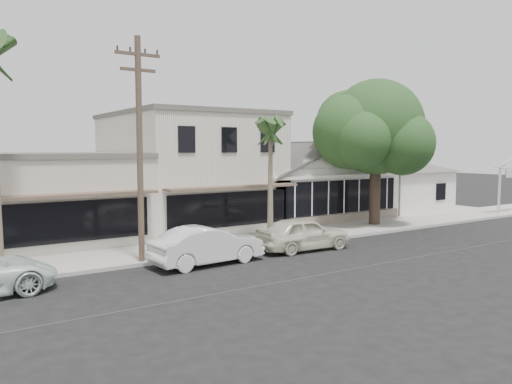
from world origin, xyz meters
TOP-DOWN VIEW (x-y plane):
  - ground at (0.00, 0.00)m, footprint 140.00×140.00m
  - sidewalk_north at (-8.00, 6.75)m, footprint 90.00×3.50m
  - corner_shop at (5.00, 12.47)m, footprint 10.40×8.60m
  - side_cottage at (13.20, 11.50)m, footprint 6.00×6.00m
  - row_building_near at (-3.00, 13.50)m, footprint 8.00×10.00m
  - row_building_midnear at (-12.00, 13.50)m, footprint 10.00×10.00m
  - utility_pole at (-9.00, 5.20)m, footprint 1.80×0.24m
  - car_0 at (-1.77, 3.91)m, footprint 4.58×2.05m
  - car_1 at (-6.77, 3.84)m, footprint 4.79×1.96m
  - shade_tree at (6.11, 7.27)m, footprint 7.86×7.11m
  - palm_east at (-2.00, 6.20)m, footprint 2.52×2.52m

SIDE VIEW (x-z plane):
  - ground at x=0.00m, z-range 0.00..0.00m
  - sidewalk_north at x=-8.00m, z-range 0.00..0.15m
  - car_0 at x=-1.77m, z-range 0.00..1.53m
  - car_1 at x=-6.77m, z-range 0.00..1.54m
  - side_cottage at x=13.20m, z-range 0.00..3.00m
  - row_building_midnear at x=-12.00m, z-range 0.00..4.20m
  - corner_shop at x=5.00m, z-range 0.07..5.17m
  - row_building_near at x=-3.00m, z-range 0.00..6.50m
  - utility_pole at x=-9.00m, z-range 0.29..9.29m
  - palm_east at x=-2.00m, z-range 2.28..8.76m
  - shade_tree at x=6.11m, z-range 1.38..10.10m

